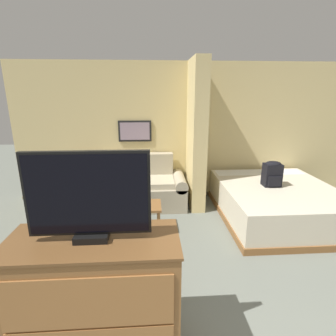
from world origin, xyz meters
TOP-DOWN VIEW (x-y plane):
  - wall_back at (-0.00, 4.09)m, footprint 6.56×0.16m
  - wall_partition_pillar at (0.10, 3.60)m, footprint 0.24×0.86m
  - couch at (-1.01, 3.62)m, footprint 1.85×0.84m
  - coffee_table at (-0.92, 2.64)m, footprint 0.70×0.44m
  - side_table at (-2.12, 3.57)m, footprint 0.43×0.43m
  - table_lamp at (-2.12, 3.57)m, footprint 0.35×0.35m
  - tv_dresser at (-1.15, 0.72)m, footprint 1.27×0.56m
  - tv at (-1.15, 0.72)m, footprint 0.86×0.16m
  - bed at (1.37, 2.95)m, footprint 1.83×2.10m
  - backpack at (1.26, 2.97)m, footprint 0.28×0.23m

SIDE VIEW (x-z plane):
  - bed at x=1.37m, z-range 0.00..0.56m
  - couch at x=-1.01m, z-range -0.14..0.79m
  - coffee_table at x=-0.92m, z-range 0.15..0.57m
  - side_table at x=-2.12m, z-range 0.17..0.70m
  - tv_dresser at x=-1.15m, z-range 0.00..1.01m
  - backpack at x=1.26m, z-range 0.56..0.98m
  - table_lamp at x=-2.12m, z-range 0.61..1.07m
  - wall_back at x=0.00m, z-range -0.01..2.59m
  - wall_partition_pillar at x=0.10m, z-range 0.00..2.60m
  - tv at x=-1.15m, z-range 1.01..1.67m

